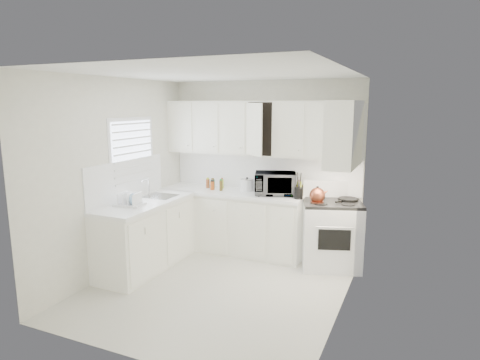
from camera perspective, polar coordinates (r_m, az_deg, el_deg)
The scene contains 32 objects.
floor at distance 5.34m, azimuth -3.13°, elevation -14.59°, with size 3.20×3.20×0.00m, color silver.
ceiling at distance 4.85m, azimuth -3.44°, elevation 14.45°, with size 3.20×3.20×0.00m, color white.
wall_back at distance 6.38m, azimuth 3.26°, elevation 1.80°, with size 3.00×3.00×0.00m, color white.
wall_front at distance 3.62m, azimuth -14.89°, elevation -5.32°, with size 3.00×3.00×0.00m, color white.
wall_left at distance 5.76m, azimuth -16.69°, elevation 0.42°, with size 3.20×3.20×0.00m, color white.
wall_right at distance 4.47m, azimuth 14.13°, elevation -2.29°, with size 3.20×3.20×0.00m, color white.
window_blinds at distance 5.98m, azimuth -14.50°, elevation 3.31°, with size 0.06×0.96×1.06m, color white, non-canonical shape.
lower_cabinets_back at distance 6.44m, azimuth -1.03°, elevation -5.86°, with size 2.22×0.60×0.90m, color white, non-canonical shape.
lower_cabinets_left at distance 5.93m, azimuth -12.76°, elevation -7.57°, with size 0.60×1.60×0.90m, color white, non-canonical shape.
countertop_back at distance 6.31m, azimuth -1.08°, elevation -1.74°, with size 2.24×0.64×0.05m, color white.
countertop_left at distance 5.80m, azimuth -12.87°, elevation -3.12°, with size 0.64×1.62×0.05m, color white.
backsplash_back at distance 6.38m, azimuth 3.22°, elevation 1.12°, with size 2.98×0.02×0.55m, color white.
backsplash_left at distance 5.92m, azimuth -15.33°, elevation 0.02°, with size 0.02×1.60×0.55m, color white.
upper_cabinets_back at distance 6.20m, azimuth 2.74°, elevation 3.41°, with size 3.00×0.33×0.80m, color white, non-canonical shape.
upper_cabinets_right at distance 5.26m, azimuth 13.99°, elevation 1.82°, with size 0.33×0.90×0.80m, color white, non-canonical shape.
sink at distance 6.05m, azimuth -10.96°, elevation -1.08°, with size 0.42×0.38×0.30m, color gray, non-canonical shape.
stove at distance 5.90m, azimuth 12.51°, elevation -6.13°, with size 0.78×0.64×1.20m, color white, non-canonical shape.
tea_kettle at distance 5.67m, azimuth 10.59°, elevation -1.92°, with size 0.26×0.22×0.24m, color #9D382B, non-canonical shape.
frying_pan at distance 5.93m, azimuth 14.66°, elevation -2.49°, with size 0.27×0.46×0.04m, color black, non-canonical shape.
microwave at distance 6.05m, azimuth 4.88°, elevation -0.15°, with size 0.59×0.33×0.40m, color gray.
rice_cooker at distance 6.30m, azimuth 0.98°, elevation -0.55°, with size 0.21×0.21×0.21m, color white, non-canonical shape.
paper_towel at distance 6.34m, azimuth 2.93°, elevation -0.22°, with size 0.12×0.12×0.27m, color white.
utensil_crock at distance 5.81m, azimuth 8.10°, elevation -0.73°, with size 0.13×0.13×0.39m, color black, non-canonical shape.
dish_rack at distance 5.59m, azimuth -15.01°, elevation -2.43°, with size 0.36×0.27×0.20m, color white, non-canonical shape.
spice_left_0 at distance 6.61m, azimuth -4.23°, elevation -0.41°, with size 0.06×0.06×0.13m, color #995029.
spice_left_1 at distance 6.50m, azimuth -4.02°, elevation -0.60°, with size 0.06×0.06×0.13m, color #297C2B.
spice_left_2 at distance 6.54m, azimuth -3.07°, elevation -0.51°, with size 0.06×0.06×0.13m, color #B44E18.
spice_left_3 at distance 6.43m, azimuth -2.83°, elevation -0.71°, with size 0.06×0.06×0.13m, color #CAE636.
spice_left_4 at distance 6.48m, azimuth -1.89°, elevation -0.62°, with size 0.06×0.06×0.13m, color brown.
sauce_right_0 at distance 6.12m, azimuth 7.87°, elevation -1.10°, with size 0.06×0.06×0.19m, color #B44E18.
sauce_right_1 at distance 6.04m, azimuth 8.21°, elevation -1.24°, with size 0.06×0.06×0.19m, color #CAE636.
sauce_right_2 at distance 6.09m, azimuth 8.86°, elevation -1.18°, with size 0.06×0.06×0.19m, color brown.
Camera 1 is at (2.21, -4.31, 2.27)m, focal length 31.01 mm.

